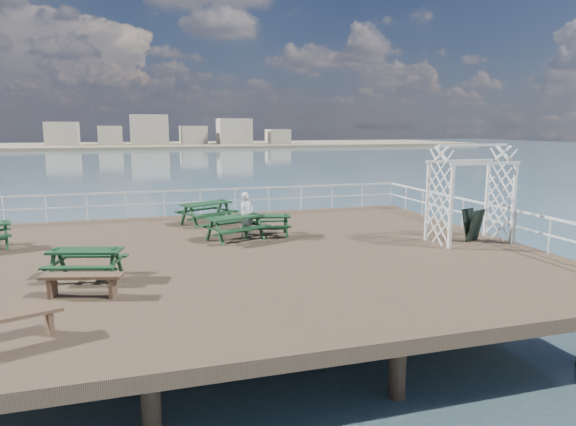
# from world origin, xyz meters

# --- Properties ---
(ground) EXTENTS (18.00, 14.00, 0.30)m
(ground) POSITION_xyz_m (0.00, 0.00, -0.15)
(ground) COLOR brown
(ground) RESTS_ON ground
(sea_backdrop) EXTENTS (300.00, 300.00, 9.20)m
(sea_backdrop) POSITION_xyz_m (12.54, 134.07, -0.51)
(sea_backdrop) COLOR #456575
(sea_backdrop) RESTS_ON ground
(railing) EXTENTS (17.77, 13.76, 1.10)m
(railing) POSITION_xyz_m (-0.07, 2.57, 0.87)
(railing) COLOR silver
(railing) RESTS_ON ground
(picnic_table_b) EXTENTS (1.85, 1.60, 0.79)m
(picnic_table_b) POSITION_xyz_m (1.60, 2.07, 0.51)
(picnic_table_b) COLOR #13361B
(picnic_table_b) RESTS_ON ground
(picnic_table_c) EXTENTS (2.40, 2.23, 0.93)m
(picnic_table_c) POSITION_xyz_m (-0.02, 4.78, 0.59)
(picnic_table_c) COLOR #13361B
(picnic_table_c) RESTS_ON ground
(picnic_table_d) EXTENTS (1.99, 1.76, 0.82)m
(picnic_table_d) POSITION_xyz_m (-3.81, -1.48, 0.53)
(picnic_table_d) COLOR #13361B
(picnic_table_d) RESTS_ON ground
(picnic_table_e) EXTENTS (2.24, 2.04, 0.89)m
(picnic_table_e) POSITION_xyz_m (0.48, 1.74, 0.57)
(picnic_table_e) COLOR #13361B
(picnic_table_e) RESTS_ON ground
(flat_bench_near) EXTENTS (1.79, 0.98, 0.50)m
(flat_bench_near) POSITION_xyz_m (-4.78, -5.13, 0.38)
(flat_bench_near) COLOR brown
(flat_bench_near) RESTS_ON ground
(flat_bench_far) EXTENTS (1.78, 0.85, 0.50)m
(flat_bench_far) POSITION_xyz_m (-3.78, -2.90, 0.37)
(flat_bench_far) COLOR brown
(flat_bench_far) RESTS_ON ground
(trellis_arbor) EXTENTS (2.54, 1.40, 3.12)m
(trellis_arbor) POSITION_xyz_m (7.60, -0.69, 1.39)
(trellis_arbor) COLOR silver
(trellis_arbor) RESTS_ON ground
(sandwich_board) EXTENTS (0.78, 0.70, 1.05)m
(sandwich_board) POSITION_xyz_m (7.80, -0.63, 0.51)
(sandwich_board) COLOR black
(sandwich_board) RESTS_ON ground
(person) EXTENTS (0.66, 0.58, 1.51)m
(person) POSITION_xyz_m (0.91, 1.97, 0.76)
(person) COLOR white
(person) RESTS_ON ground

